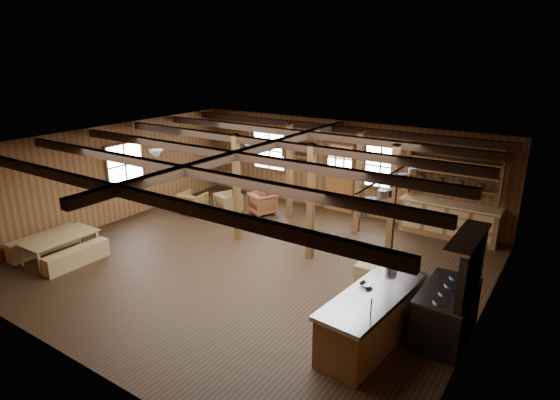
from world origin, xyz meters
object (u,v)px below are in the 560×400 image
at_px(commercial_range, 450,306).
at_px(dining_table, 61,248).
at_px(kitchen_island, 372,318).
at_px(armchair_a, 193,203).
at_px(armchair_b, 262,203).
at_px(armchair_c, 228,203).

xyz_separation_m(commercial_range, dining_table, (-8.55, -1.86, -0.34)).
distance_m(kitchen_island, armchair_a, 7.86).
bearing_deg(commercial_range, kitchen_island, -141.05).
bearing_deg(kitchen_island, dining_table, -167.31).
bearing_deg(armchair_b, dining_table, 92.27).
bearing_deg(armchair_b, kitchen_island, 165.61).
height_order(commercial_range, armchair_b, commercial_range).
bearing_deg(dining_table, armchair_c, -13.95).
relative_size(dining_table, armchair_c, 2.42).
bearing_deg(commercial_range, armchair_a, 164.42).
height_order(armchair_a, armchair_b, armchair_b).
bearing_deg(armchair_a, armchair_c, -150.77).
bearing_deg(dining_table, commercial_range, -77.90).
xyz_separation_m(commercial_range, armchair_b, (-6.44, 3.43, -0.31)).
xyz_separation_m(dining_table, armchair_a, (0.29, 4.16, 0.04)).
height_order(commercial_range, armchair_a, commercial_range).
relative_size(kitchen_island, armchair_c, 3.74).
xyz_separation_m(kitchen_island, armchair_b, (-5.39, 4.27, -0.15)).
xyz_separation_m(armchair_a, armchair_b, (1.82, 1.13, 0.00)).
relative_size(armchair_a, armchair_c, 1.05).
xyz_separation_m(kitchen_island, armchair_c, (-6.33, 3.78, -0.17)).
bearing_deg(kitchen_island, armchair_a, 161.38).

